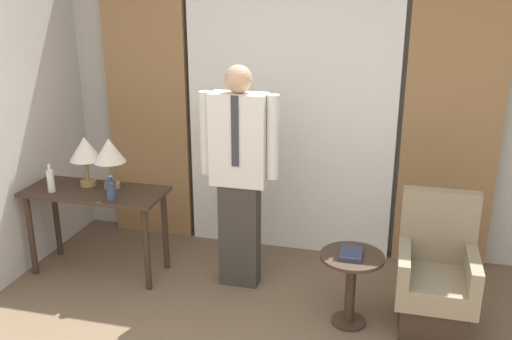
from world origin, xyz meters
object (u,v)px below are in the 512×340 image
Objects in this scene: table_lamp_left at (85,150)px; book at (351,254)px; bottle_by_lamp at (51,180)px; side_table at (351,277)px; desk at (96,204)px; person at (239,170)px; table_lamp_right at (109,152)px; armchair at (435,281)px; bottle_near_edge at (111,190)px.

book is at bearing -9.34° from table_lamp_left.
bottle_by_lamp is 0.43× the size of side_table.
side_table is 2.66× the size of book.
book is at bearing -7.33° from desk.
person reaches higher than bottle_by_lamp.
table_lamp_right reaches higher than side_table.
table_lamp_right is at bearing 169.93° from side_table.
bottle_by_lamp is 1.55m from person.
bottle_by_lamp is at bearing 176.32° from book.
book is at bearing -166.46° from armchair.
book is (1.88, -0.11, -0.26)m from bottle_near_edge.
table_lamp_right reaches higher than desk.
bottle_by_lamp is (-0.56, 0.05, 0.02)m from bottle_near_edge.
table_lamp_right is at bearing 40.62° from desk.
desk is 1.26m from person.
person is 1.08m from book.
person is at bearing 158.18° from side_table.
bottle_by_lamp reaches higher than armchair.
table_lamp_left is 0.44× the size of armchair.
bottle_by_lamp is at bearing 179.70° from armchair.
person is 1.65m from armchair.
armchair is (2.60, -0.23, -0.70)m from table_lamp_right.
desk is at bearing 172.67° from book.
table_lamp_left is at bearing -179.48° from person.
bottle_by_lamp is 0.25× the size of armchair.
bottle_near_edge is 0.36× the size of side_table.
table_lamp_right is 0.52m from bottle_by_lamp.
armchair is 1.76× the size of side_table.
bottle_near_edge reaches higher than desk.
person is (1.20, 0.11, 0.36)m from desk.
table_lamp_left is 0.24× the size of person.
bottle_near_edge is at bearing -179.17° from armchair.
bottle_near_edge is (0.24, -0.17, 0.21)m from desk.
desk is 2.76× the size of table_lamp_left.
book is (2.23, -0.37, -0.48)m from table_lamp_left.
bottle_by_lamp is at bearing -135.06° from table_lamp_left.
person reaches higher than bottle_near_edge.
bottle_by_lamp is 1.15× the size of book.
person is at bearing 8.29° from bottle_by_lamp.
bottle_by_lamp reaches higher than book.
armchair is 4.70× the size of book.
table_lamp_right is (0.22, 0.00, 0.00)m from table_lamp_left.
person is at bearing 0.52° from table_lamp_left.
bottle_near_edge is 0.84× the size of bottle_by_lamp.
person is at bearing 171.03° from armchair.
desk is 2.76× the size of table_lamp_right.
side_table is (1.89, -0.10, -0.45)m from bottle_near_edge.
side_table is (2.45, -0.15, -0.46)m from bottle_by_lamp.
person is at bearing 157.58° from book.
desk is 4.91× the size of bottle_by_lamp.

